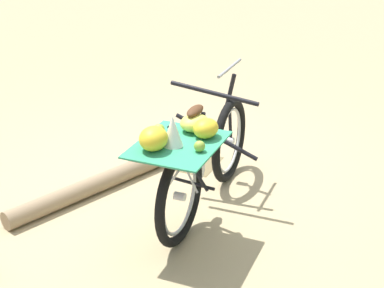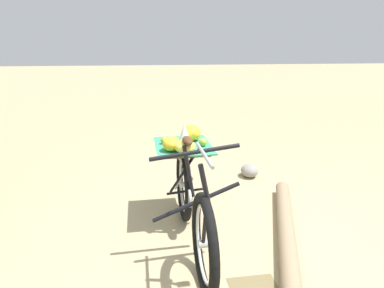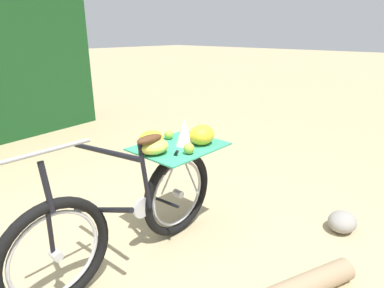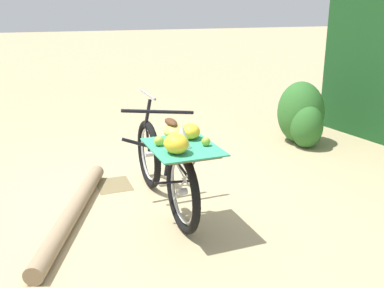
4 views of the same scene
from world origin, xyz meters
name	(u,v)px [view 3 (image 3 of 4)]	position (x,y,z in m)	size (l,w,h in m)	color
bicycle	(140,197)	(-0.30, -0.29, 0.49)	(1.78, 0.71, 1.03)	black
path_stone	(342,222)	(-1.67, 0.72, 0.09)	(0.27, 0.23, 0.17)	gray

